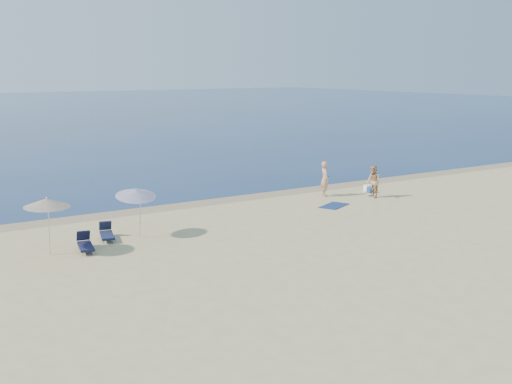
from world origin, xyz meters
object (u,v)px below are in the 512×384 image
at_px(umbrella_near, 136,193).
at_px(person_left, 325,179).
at_px(person_right, 373,182).
at_px(blue_cooler, 371,190).

bearing_deg(umbrella_near, person_left, 19.36).
bearing_deg(umbrella_near, person_right, 10.57).
xyz_separation_m(person_left, blue_cooler, (2.69, -0.65, -0.79)).
relative_size(person_right, umbrella_near, 0.79).
relative_size(person_left, person_right, 1.10).
relative_size(person_right, blue_cooler, 4.28).
distance_m(person_right, blue_cooler, 1.53).
bearing_deg(person_left, person_right, -112.99).
height_order(blue_cooler, umbrella_near, umbrella_near).
bearing_deg(person_left, blue_cooler, -83.88).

